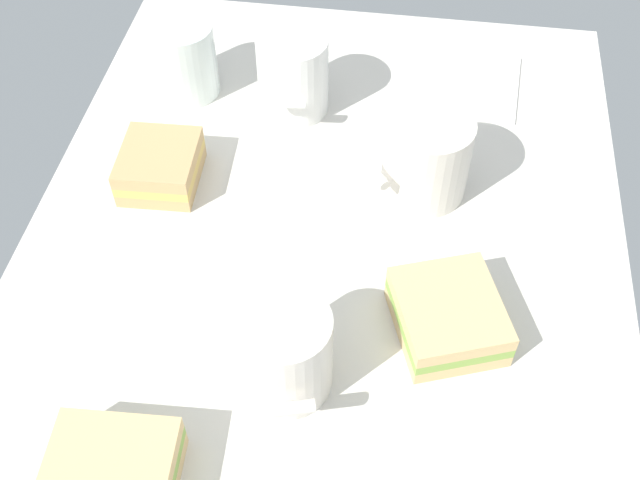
{
  "coord_description": "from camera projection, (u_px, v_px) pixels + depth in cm",
  "views": [
    {
      "loc": [
        -49.7,
        -7.22,
        65.23
      ],
      "look_at": [
        0.0,
        0.0,
        5.0
      ],
      "focal_mm": 43.37,
      "sensor_mm": 36.0,
      "label": 1
    }
  ],
  "objects": [
    {
      "name": "coffee_mug_milky",
      "position": [
        293.0,
        74.0,
        0.92
      ],
      "size": [
        10.8,
        8.51,
        10.01
      ],
      "color": "white",
      "rests_on": "tabletop"
    },
    {
      "name": "glass_of_milk",
      "position": [
        185.0,
        63.0,
        0.95
      ],
      "size": [
        7.82,
        7.82,
        9.49
      ],
      "color": "silver",
      "rests_on": "tabletop"
    },
    {
      "name": "sandwich_extra",
      "position": [
        448.0,
        316.0,
        0.73
      ],
      "size": [
        13.12,
        12.5,
        4.4
      ],
      "color": "#DBB77A",
      "rests_on": "tabletop"
    },
    {
      "name": "coffee_mug_spare",
      "position": [
        285.0,
        352.0,
        0.68
      ],
      "size": [
        10.78,
        8.39,
        9.68
      ],
      "color": "silver",
      "rests_on": "tabletop"
    },
    {
      "name": "coffee_mug_black",
      "position": [
        426.0,
        156.0,
        0.83
      ],
      "size": [
        10.6,
        11.74,
        9.64
      ],
      "color": "silver",
      "rests_on": "tabletop"
    },
    {
      "name": "tabletop",
      "position": [
        320.0,
        264.0,
        0.81
      ],
      "size": [
        90.0,
        64.0,
        2.0
      ],
      "primitive_type": "cube",
      "color": "beige",
      "rests_on": "ground"
    },
    {
      "name": "sandwich_main",
      "position": [
        160.0,
        166.0,
        0.86
      ],
      "size": [
        9.63,
        8.75,
        4.4
      ],
      "color": "tan",
      "rests_on": "tabletop"
    },
    {
      "name": "paper_napkin",
      "position": [
        466.0,
        83.0,
        0.99
      ],
      "size": [
        14.2,
        14.2,
        0.3
      ],
      "primitive_type": "cube",
      "rotation": [
        0.0,
        0.0,
        -0.08
      ],
      "color": "white",
      "rests_on": "tabletop"
    }
  ]
}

